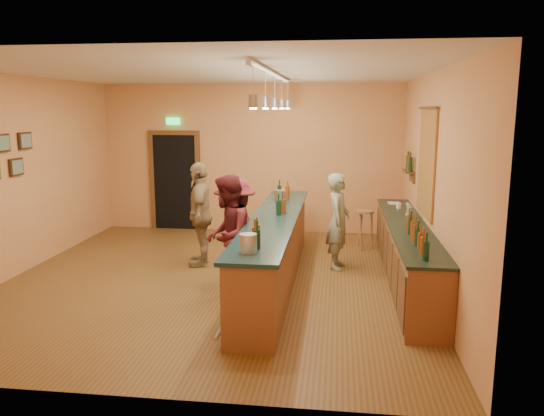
# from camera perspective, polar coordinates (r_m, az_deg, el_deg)

# --- Properties ---
(floor) EXTENTS (7.00, 7.00, 0.00)m
(floor) POSITION_cam_1_polar(r_m,az_deg,el_deg) (8.52, -6.12, -7.67)
(floor) COLOR brown
(floor) RESTS_ON ground
(ceiling) EXTENTS (6.50, 7.00, 0.02)m
(ceiling) POSITION_cam_1_polar(r_m,az_deg,el_deg) (8.11, -6.58, 14.33)
(ceiling) COLOR silver
(ceiling) RESTS_ON wall_back
(wall_back) EXTENTS (6.50, 0.02, 3.20)m
(wall_back) POSITION_cam_1_polar(r_m,az_deg,el_deg) (11.57, -2.32, 5.34)
(wall_back) COLOR #CA814C
(wall_back) RESTS_ON floor
(wall_front) EXTENTS (6.50, 0.02, 3.20)m
(wall_front) POSITION_cam_1_polar(r_m,az_deg,el_deg) (4.88, -15.89, -2.42)
(wall_front) COLOR #CA814C
(wall_front) RESTS_ON floor
(wall_left) EXTENTS (0.02, 7.00, 3.20)m
(wall_left) POSITION_cam_1_polar(r_m,az_deg,el_deg) (9.46, -25.89, 3.09)
(wall_left) COLOR #CA814C
(wall_left) RESTS_ON floor
(wall_right) EXTENTS (0.02, 7.00, 3.20)m
(wall_right) POSITION_cam_1_polar(r_m,az_deg,el_deg) (8.06, 16.79, 2.57)
(wall_right) COLOR #CA814C
(wall_right) RESTS_ON floor
(doorway) EXTENTS (1.15, 0.09, 2.48)m
(doorway) POSITION_cam_1_polar(r_m,az_deg,el_deg) (12.00, -10.37, 3.08)
(doorway) COLOR black
(doorway) RESTS_ON wall_back
(tapestry) EXTENTS (0.03, 1.40, 1.60)m
(tapestry) POSITION_cam_1_polar(r_m,az_deg,el_deg) (8.42, 16.30, 4.64)
(tapestry) COLOR maroon
(tapestry) RESTS_ON wall_right
(bottle_shelf) EXTENTS (0.17, 0.55, 0.54)m
(bottle_shelf) POSITION_cam_1_polar(r_m,az_deg,el_deg) (9.90, 14.56, 4.49)
(bottle_shelf) COLOR #512618
(bottle_shelf) RESTS_ON wall_right
(back_counter) EXTENTS (0.60, 4.55, 1.27)m
(back_counter) POSITION_cam_1_polar(r_m,az_deg,el_deg) (8.41, 14.29, -4.74)
(back_counter) COLOR brown
(back_counter) RESTS_ON floor
(tasting_bar) EXTENTS (0.74, 5.10, 1.38)m
(tasting_bar) POSITION_cam_1_polar(r_m,az_deg,el_deg) (8.19, 0.28, -3.94)
(tasting_bar) COLOR brown
(tasting_bar) RESTS_ON floor
(pendant_track) EXTENTS (0.11, 4.60, 0.50)m
(pendant_track) POSITION_cam_1_polar(r_m,az_deg,el_deg) (7.93, 0.30, 12.91)
(pendant_track) COLOR silver
(pendant_track) RESTS_ON ceiling
(bartender) EXTENTS (0.46, 0.64, 1.62)m
(bartender) POSITION_cam_1_polar(r_m,az_deg,el_deg) (8.96, 7.15, -1.42)
(bartender) COLOR gray
(bartender) RESTS_ON floor
(customer_a) EXTENTS (0.68, 0.87, 1.76)m
(customer_a) POSITION_cam_1_polar(r_m,az_deg,el_deg) (7.60, -4.79, -3.00)
(customer_a) COLOR #59191E
(customer_a) RESTS_ON floor
(customer_b) EXTENTS (0.60, 1.10, 1.79)m
(customer_b) POSITION_cam_1_polar(r_m,az_deg,el_deg) (9.14, -7.71, -0.65)
(customer_b) COLOR #997A51
(customer_b) RESTS_ON floor
(customer_c) EXTENTS (1.01, 1.24, 1.68)m
(customer_c) POSITION_cam_1_polar(r_m,az_deg,el_deg) (7.89, -3.97, -2.79)
(customer_c) COLOR #59191E
(customer_c) RESTS_ON floor
(bar_stool) EXTENTS (0.37, 0.37, 0.76)m
(bar_stool) POSITION_cam_1_polar(r_m,az_deg,el_deg) (10.29, 9.93, -1.04)
(bar_stool) COLOR #8F5E40
(bar_stool) RESTS_ON floor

